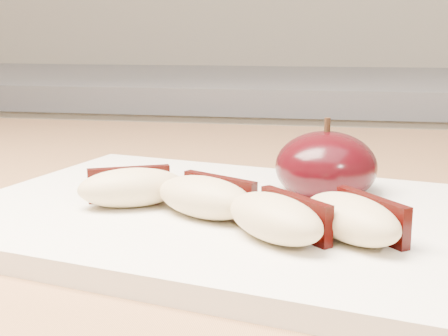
# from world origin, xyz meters

# --- Properties ---
(back_cabinet) EXTENTS (2.40, 0.62, 0.94)m
(back_cabinet) POSITION_xyz_m (0.00, 1.20, 0.47)
(back_cabinet) COLOR silver
(back_cabinet) RESTS_ON ground
(cutting_board) EXTENTS (0.37, 0.30, 0.01)m
(cutting_board) POSITION_xyz_m (-0.10, 0.38, 0.91)
(cutting_board) COLOR silver
(cutting_board) RESTS_ON island_counter
(apple_half) EXTENTS (0.09, 0.09, 0.06)m
(apple_half) POSITION_xyz_m (-0.04, 0.43, 0.93)
(apple_half) COLOR black
(apple_half) RESTS_ON cutting_board
(apple_wedge_a) EXTENTS (0.07, 0.06, 0.02)m
(apple_wedge_a) POSITION_xyz_m (-0.16, 0.37, 0.93)
(apple_wedge_a) COLOR tan
(apple_wedge_a) RESTS_ON cutting_board
(apple_wedge_b) EXTENTS (0.07, 0.06, 0.02)m
(apple_wedge_b) POSITION_xyz_m (-0.10, 0.36, 0.93)
(apple_wedge_b) COLOR tan
(apple_wedge_b) RESTS_ON cutting_board
(apple_wedge_c) EXTENTS (0.07, 0.07, 0.02)m
(apple_wedge_c) POSITION_xyz_m (-0.06, 0.32, 0.93)
(apple_wedge_c) COLOR tan
(apple_wedge_c) RESTS_ON cutting_board
(apple_wedge_d) EXTENTS (0.07, 0.07, 0.02)m
(apple_wedge_d) POSITION_xyz_m (-0.02, 0.33, 0.93)
(apple_wedge_d) COLOR tan
(apple_wedge_d) RESTS_ON cutting_board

